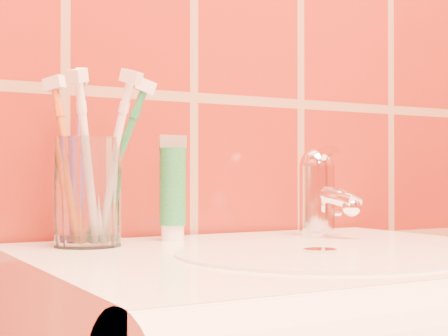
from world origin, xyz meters
TOP-DOWN VIEW (x-y plane):
  - glass_tumbler at (-0.18, 1.11)m, footprint 0.10×0.10m
  - toothpaste_tube at (-0.07, 1.12)m, footprint 0.04×0.03m
  - faucet at (0.14, 1.09)m, footprint 0.05×0.11m
  - toothbrush_0 at (-0.16, 1.09)m, footprint 0.11×0.13m
  - toothbrush_1 at (-0.20, 1.11)m, footprint 0.10×0.10m
  - toothbrush_2 at (-0.19, 1.08)m, footprint 0.11×0.11m
  - toothbrush_3 at (-0.19, 1.13)m, footprint 0.08×0.11m
  - toothbrush_4 at (-0.15, 1.11)m, footprint 0.13×0.12m

SIDE VIEW (x-z plane):
  - toothpaste_tube at x=-0.07m, z-range 0.85..0.98m
  - glass_tumbler at x=-0.18m, z-range 0.85..0.98m
  - faucet at x=0.14m, z-range 0.85..0.97m
  - toothbrush_4 at x=-0.15m, z-range 0.85..1.05m
  - toothbrush_1 at x=-0.20m, z-range 0.84..1.05m
  - toothbrush_2 at x=-0.19m, z-range 0.84..1.05m
  - toothbrush_0 at x=-0.16m, z-range 0.84..1.06m
  - toothbrush_3 at x=-0.19m, z-range 0.84..1.07m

